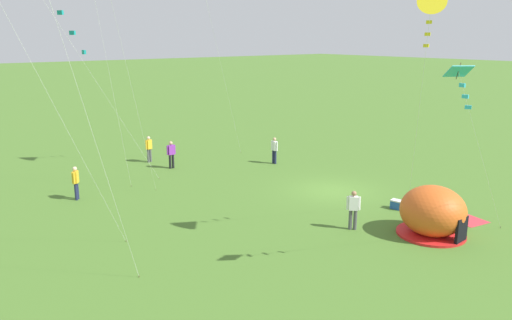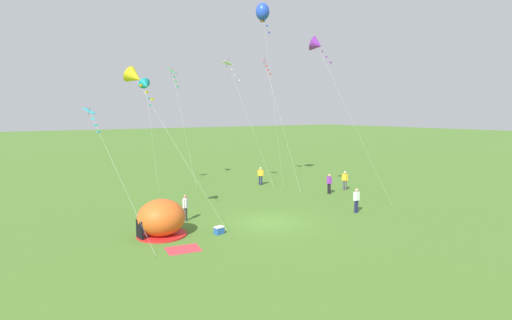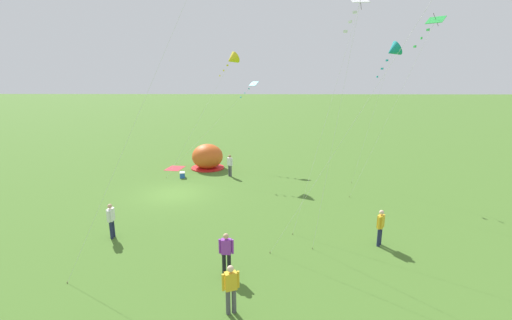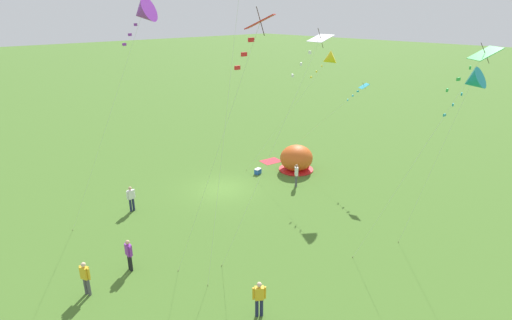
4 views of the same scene
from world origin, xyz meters
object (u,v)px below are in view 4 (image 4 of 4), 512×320
object	(u,v)px
person_watching_sky	(296,174)
kite_teal	(472,81)
person_near_tent	(131,197)
kite_white	(314,49)
popup_tent	(296,158)
person_with_toddler	(259,297)
kite_purple	(142,13)
kite_green	(477,63)
person_far_back	(85,277)
cooler_box	(258,171)
person_center_field	(129,253)
kite_red	(254,37)
kite_yellow	(328,59)
kite_cyan	(359,91)

from	to	relation	value
person_watching_sky	kite_teal	bearing A→B (deg)	82.86
person_near_tent	kite_white	bearing A→B (deg)	105.19
kite_white	popup_tent	bearing A→B (deg)	-136.83
person_with_toddler	kite_teal	bearing A→B (deg)	161.02
kite_teal	popup_tent	bearing A→B (deg)	-105.89
kite_white	kite_purple	world-z (taller)	kite_purple
kite_green	person_watching_sky	bearing A→B (deg)	-109.56
person_with_toddler	person_far_back	distance (m)	7.99
person_near_tent	kite_green	xyz separation A→B (m)	(-6.36, 17.05, 9.50)
cooler_box	kite_white	world-z (taller)	kite_white
person_center_field	person_watching_sky	world-z (taller)	same
person_near_tent	kite_red	size ratio (longest dim) A/B	0.14
popup_tent	kite_yellow	distance (m)	8.30
kite_green	person_center_field	bearing A→B (deg)	-50.05
person_far_back	kite_cyan	xyz separation A→B (m)	(-21.24, -0.20, 5.71)
person_far_back	popup_tent	bearing A→B (deg)	-168.66
popup_tent	kite_white	size ratio (longest dim) A/B	0.24
person_near_tent	person_center_field	distance (m)	6.58
kite_green	kite_white	distance (m)	6.08
person_center_field	kite_white	world-z (taller)	kite_white
kite_yellow	kite_green	size ratio (longest dim) A/B	0.86
kite_teal	kite_cyan	bearing A→B (deg)	-123.33
kite_yellow	kite_cyan	xyz separation A→B (m)	(-2.16, 1.35, -2.32)
person_with_toddler	kite_cyan	size ratio (longest dim) A/B	0.23
kite_purple	person_watching_sky	bearing A→B (deg)	-177.87
kite_red	kite_white	world-z (taller)	kite_red
kite_red	kite_white	distance (m)	5.63
person_watching_sky	kite_red	bearing A→B (deg)	35.94
cooler_box	kite_yellow	bearing A→B (deg)	132.98
person_center_field	kite_yellow	xyz separation A→B (m)	(-16.78, -1.17, 8.03)
kite_teal	kite_red	distance (m)	11.73
person_near_tent	kite_green	world-z (taller)	kite_green
kite_yellow	kite_purple	xyz separation A→B (m)	(14.40, 0.41, 3.18)
popup_tent	person_far_back	distance (m)	18.89
kite_yellow	kite_teal	size ratio (longest dim) A/B	0.97
kite_purple	kite_red	bearing A→B (deg)	81.54
kite_yellow	kite_cyan	bearing A→B (deg)	147.99
person_center_field	person_watching_sky	xyz separation A→B (m)	(-13.81, -1.19, 0.00)
popup_tent	person_center_field	world-z (taller)	popup_tent
person_center_field	kite_white	xyz separation A→B (m)	(-6.26, 6.02, 9.83)
person_center_field	kite_cyan	distance (m)	19.79
kite_green	kite_red	size ratio (longest dim) A/B	0.90
person_far_back	kite_purple	world-z (taller)	kite_purple
kite_red	kite_white	xyz separation A→B (m)	(-5.19, -2.03, -0.77)
person_near_tent	person_with_toddler	bearing A→B (deg)	87.67
person_near_tent	person_far_back	size ratio (longest dim) A/B	1.00
kite_red	person_with_toddler	bearing A→B (deg)	-138.55
kite_red	person_far_back	bearing A→B (deg)	-66.32
cooler_box	person_near_tent	bearing A→B (deg)	-5.45
person_near_tent	person_with_toddler	xyz separation A→B (m)	(0.51, 12.60, 0.00)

